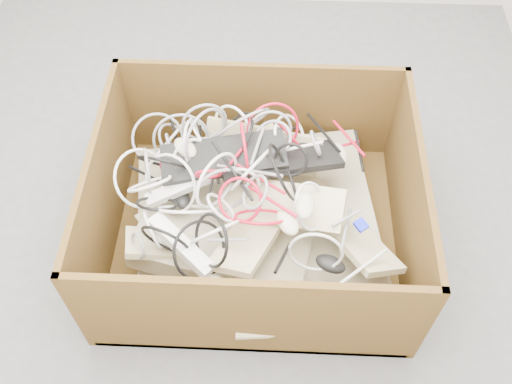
{
  "coord_description": "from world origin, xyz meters",
  "views": [
    {
      "loc": [
        0.15,
        -1.52,
        2.11
      ],
      "look_at": [
        0.1,
        -0.18,
        0.3
      ],
      "focal_mm": 40.71,
      "sensor_mm": 36.0,
      "label": 1
    }
  ],
  "objects_px": {
    "cardboard_box": "(252,220)",
    "vga_plug": "(361,225)",
    "power_strip_left": "(180,188)",
    "power_strip_right": "(181,245)"
  },
  "relations": [
    {
      "from": "power_strip_right",
      "to": "vga_plug",
      "type": "distance_m",
      "value": 0.65
    },
    {
      "from": "power_strip_left",
      "to": "power_strip_right",
      "type": "relative_size",
      "value": 0.93
    },
    {
      "from": "power_strip_left",
      "to": "power_strip_right",
      "type": "bearing_deg",
      "value": -102.72
    },
    {
      "from": "cardboard_box",
      "to": "vga_plug",
      "type": "distance_m",
      "value": 0.48
    },
    {
      "from": "cardboard_box",
      "to": "power_strip_left",
      "type": "height_order",
      "value": "cardboard_box"
    },
    {
      "from": "power_strip_right",
      "to": "power_strip_left",
      "type": "bearing_deg",
      "value": 137.89
    },
    {
      "from": "power_strip_left",
      "to": "power_strip_right",
      "type": "distance_m",
      "value": 0.26
    },
    {
      "from": "cardboard_box",
      "to": "vga_plug",
      "type": "height_order",
      "value": "cardboard_box"
    },
    {
      "from": "cardboard_box",
      "to": "vga_plug",
      "type": "bearing_deg",
      "value": -20.44
    },
    {
      "from": "cardboard_box",
      "to": "power_strip_right",
      "type": "height_order",
      "value": "cardboard_box"
    }
  ]
}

